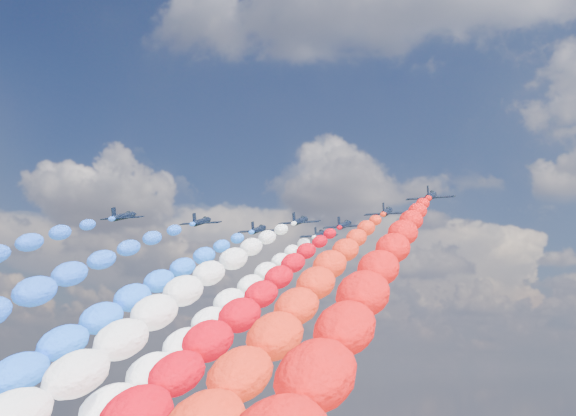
% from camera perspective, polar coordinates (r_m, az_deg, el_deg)
% --- Properties ---
extents(jet_0, '(9.47, 12.90, 6.21)m').
position_cam_1_polar(jet_0, '(172.72, -12.14, -0.61)').
color(jet_0, black).
extents(jet_1, '(9.74, 13.09, 6.21)m').
position_cam_1_polar(jet_1, '(175.97, -6.45, -1.01)').
color(jet_1, black).
extents(trail_1, '(6.76, 130.69, 55.41)m').
position_cam_1_polar(trail_1, '(114.35, -19.97, -7.58)').
color(trail_1, blue).
extents(jet_2, '(9.59, 12.98, 6.21)m').
position_cam_1_polar(jet_2, '(184.93, -2.21, -1.61)').
color(jet_2, black).
extents(trail_2, '(6.76, 130.69, 55.41)m').
position_cam_1_polar(trail_2, '(120.54, -12.62, -8.19)').
color(trail_2, '#1D64FF').
extents(jet_3, '(9.74, 13.09, 6.21)m').
position_cam_1_polar(jet_3, '(174.05, 0.89, -0.97)').
color(jet_3, black).
extents(trail_3, '(6.76, 130.69, 55.41)m').
position_cam_1_polar(trail_3, '(107.98, -8.73, -7.93)').
color(trail_3, white).
extents(jet_4, '(9.93, 13.22, 6.21)m').
position_cam_1_polar(jet_4, '(191.68, 2.34, -1.98)').
color(jet_4, black).
extents(trail_4, '(6.76, 130.69, 55.41)m').
position_cam_1_polar(trail_4, '(125.01, -5.16, -8.55)').
color(trail_4, white).
extents(jet_5, '(10.05, 13.31, 6.21)m').
position_cam_1_polar(jet_5, '(179.35, 4.21, -1.26)').
color(jet_5, black).
extents(trail_5, '(6.76, 130.69, 55.41)m').
position_cam_1_polar(trail_5, '(111.82, -3.00, -8.19)').
color(trail_5, red).
extents(jet_6, '(9.45, 12.88, 6.21)m').
position_cam_1_polar(jet_6, '(165.50, 7.37, -0.30)').
color(jet_6, black).
extents(trail_6, '(6.76, 130.69, 55.41)m').
position_cam_1_polar(trail_6, '(96.72, 1.37, -7.61)').
color(trail_6, red).
extents(jet_7, '(9.60, 12.99, 6.21)m').
position_cam_1_polar(jet_7, '(151.72, 10.60, 0.88)').
color(jet_7, black).
extents(trail_7, '(6.76, 130.69, 55.41)m').
position_cam_1_polar(trail_7, '(81.90, 6.33, -6.76)').
color(trail_7, red).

